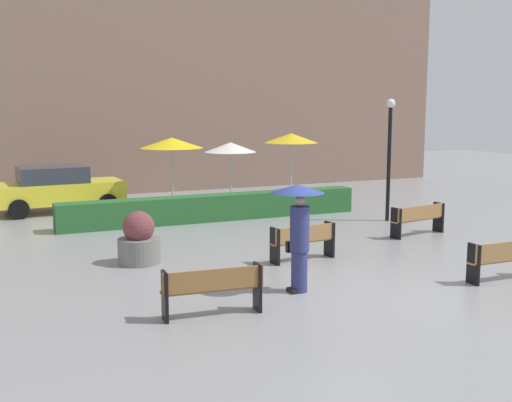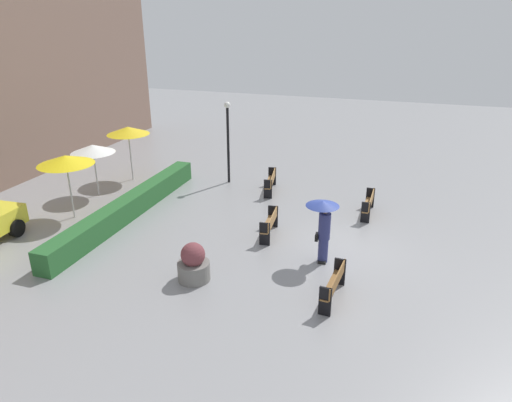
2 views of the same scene
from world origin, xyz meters
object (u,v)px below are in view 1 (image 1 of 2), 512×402
bench_near_right (506,257)px  pedestrian_with_umbrella (298,221)px  bench_mid_center (304,240)px  patio_umbrella_yellow_far (291,138)px  parked_car (58,188)px  planter_pot (139,241)px  patio_umbrella_yellow (172,143)px  lamp_post (389,146)px  bench_far_right (419,217)px  patio_umbrella_white (231,147)px  bench_near_left (213,287)px

bench_near_right → pedestrian_with_umbrella: size_ratio=0.83×
bench_mid_center → patio_umbrella_yellow_far: size_ratio=0.65×
bench_near_right → parked_car: bearing=120.6°
planter_pot → bench_near_right: bearing=-34.3°
parked_car → bench_near_right: bearing=-59.4°
patio_umbrella_yellow → patio_umbrella_yellow_far: 4.63m
planter_pot → patio_umbrella_yellow: 7.26m
bench_near_right → lamp_post: lamp_post is taller
bench_mid_center → parked_car: (-4.44, 9.43, 0.31)m
bench_mid_center → bench_near_right: size_ratio=0.96×
planter_pot → bench_far_right: bearing=-0.5°
patio_umbrella_white → bench_near_right: bearing=-82.3°
patio_umbrella_yellow_far → parked_car: patio_umbrella_yellow_far is taller
lamp_post → planter_pot: bearing=-165.6°
bench_far_right → lamp_post: size_ratio=0.50×
bench_far_right → bench_mid_center: bearing=-163.9°
patio_umbrella_white → patio_umbrella_yellow_far: patio_umbrella_yellow_far is taller
bench_far_right → parked_car: size_ratio=0.44×
patio_umbrella_yellow → parked_car: bearing=155.4°
pedestrian_with_umbrella → patio_umbrella_white: patio_umbrella_white is taller
bench_far_right → patio_umbrella_yellow: patio_umbrella_yellow is taller
lamp_post → patio_umbrella_yellow_far: lamp_post is taller
bench_mid_center → bench_near_right: 4.40m
patio_umbrella_white → patio_umbrella_yellow_far: bearing=-7.7°
bench_near_left → parked_car: parked_car is taller
pedestrian_with_umbrella → patio_umbrella_yellow: patio_umbrella_yellow is taller
bench_mid_center → patio_umbrella_white: (1.48, 8.36, 1.61)m
bench_near_right → patio_umbrella_yellow_far: bearing=86.3°
lamp_post → patio_umbrella_white: 5.93m
pedestrian_with_umbrella → bench_mid_center: bearing=59.2°
bench_near_left → patio_umbrella_yellow_far: 13.12m
bench_far_right → patio_umbrella_white: bearing=111.7°
bench_near_left → patio_umbrella_yellow: 11.08m
patio_umbrella_white → bench_near_left: bearing=-113.1°
bench_near_left → parked_car: bearing=95.3°
planter_pot → patio_umbrella_white: 8.82m
lamp_post → bench_far_right: bearing=-103.8°
patio_umbrella_white → parked_car: size_ratio=0.53×
bench_near_right → lamp_post: size_ratio=0.46×
patio_umbrella_white → patio_umbrella_yellow_far: size_ratio=0.89×
bench_far_right → patio_umbrella_yellow_far: (-0.55, 6.81, 1.89)m
pedestrian_with_umbrella → bench_near_right: bearing=-14.1°
bench_near_left → lamp_post: (8.16, 6.35, 1.83)m
planter_pot → patio_umbrella_yellow_far: size_ratio=0.47×
planter_pot → parked_car: bearing=96.0°
bench_mid_center → bench_far_right: bearing=16.1°
bench_mid_center → lamp_post: (4.86, 3.49, 1.84)m
bench_near_left → patio_umbrella_white: size_ratio=0.78×
bench_mid_center → patio_umbrella_white: 8.64m
bench_mid_center → parked_car: parked_car is taller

